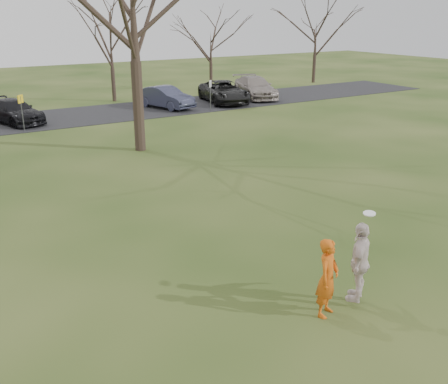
% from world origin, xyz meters
% --- Properties ---
extents(ground, '(120.00, 120.00, 0.00)m').
position_xyz_m(ground, '(0.00, 0.00, 0.00)').
color(ground, '#1E380F').
rests_on(ground, ground).
extents(parking_strip, '(62.00, 6.50, 0.04)m').
position_xyz_m(parking_strip, '(0.00, 25.00, 0.02)').
color(parking_strip, black).
rests_on(parking_strip, ground).
extents(player_defender, '(0.78, 0.68, 1.80)m').
position_xyz_m(player_defender, '(-0.12, -0.48, 0.90)').
color(player_defender, '#CD5510').
rests_on(player_defender, ground).
extents(car_3, '(3.39, 5.15, 1.39)m').
position_xyz_m(car_3, '(-2.00, 24.80, 0.73)').
color(car_3, black).
rests_on(car_3, parking_strip).
extents(car_5, '(2.84, 4.74, 1.48)m').
position_xyz_m(car_5, '(7.94, 24.63, 0.78)').
color(car_5, '#34364E').
rests_on(car_5, parking_strip).
extents(car_6, '(3.71, 6.01, 1.55)m').
position_xyz_m(car_6, '(12.61, 24.51, 0.82)').
color(car_6, black).
rests_on(car_6, parking_strip).
extents(car_7, '(3.57, 5.89, 1.60)m').
position_xyz_m(car_7, '(15.78, 25.07, 0.84)').
color(car_7, gray).
rests_on(car_7, parking_strip).
extents(catching_play, '(1.17, 1.00, 2.13)m').
position_xyz_m(catching_play, '(0.79, -0.52, 1.06)').
color(catching_play, beige).
rests_on(catching_play, ground).
extents(sign_yellow, '(0.35, 0.35, 2.08)m').
position_xyz_m(sign_yellow, '(-2.00, 22.00, 1.45)').
color(sign_yellow, '#47474C').
rests_on(sign_yellow, ground).
extents(sign_white, '(0.35, 0.35, 2.08)m').
position_xyz_m(sign_white, '(10.00, 22.00, 1.45)').
color(sign_white, '#47474C').
rests_on(sign_white, ground).
extents(small_tree_row, '(55.00, 5.90, 8.50)m').
position_xyz_m(small_tree_row, '(4.38, 30.06, 3.89)').
color(small_tree_row, '#352821').
rests_on(small_tree_row, ground).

